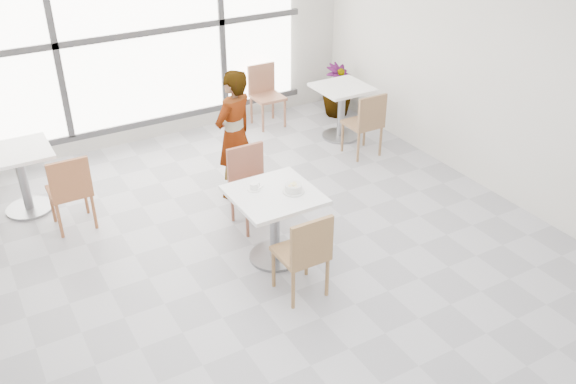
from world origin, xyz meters
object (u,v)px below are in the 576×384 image
bg_table_right (342,104)px  bg_chair_right_far (265,91)px  oatmeal_bowl (293,188)px  plant_right (337,90)px  chair_far (250,181)px  bg_chair_left_near (70,188)px  person (234,135)px  chair_near (305,251)px  coffee_cup (254,187)px  main_table (274,213)px  bg_table_left (21,172)px  bg_chair_right_near (366,121)px

bg_table_right → bg_chair_right_far: size_ratio=0.86×
oatmeal_bowl → plant_right: bearing=49.4°
chair_far → bg_chair_left_near: same height
bg_chair_right_far → plant_right: (1.09, -0.26, -0.11)m
oatmeal_bowl → person: person is taller
chair_near → coffee_cup: size_ratio=5.47×
person → plant_right: size_ratio=1.96×
coffee_cup → bg_chair_left_near: size_ratio=0.18×
main_table → bg_chair_left_near: bg_chair_left_near is taller
chair_near → person: person is taller
bg_table_left → plant_right: 4.61m
bg_chair_right_near → bg_chair_right_far: 1.73m
bg_chair_left_near → bg_chair_right_far: 3.45m
chair_far → bg_chair_right_near: 2.14m
plant_right → main_table: bearing=-133.3°
person → bg_chair_right_far: size_ratio=1.75×
bg_chair_left_near → person: bearing=174.0°
plant_right → bg_table_left: bearing=-173.0°
chair_far → chair_near: bearing=-96.9°
bg_table_right → bg_chair_left_near: 3.83m
oatmeal_bowl → bg_chair_right_near: 2.49m
chair_far → bg_table_right: (2.09, 1.33, -0.01)m
bg_chair_right_near → plant_right: size_ratio=1.12×
main_table → bg_table_right: 3.03m
coffee_cup → person: 1.25m
chair_far → bg_chair_right_far: bearing=58.5°
bg_table_left → bg_chair_right_near: (4.11, -0.79, 0.01)m
chair_near → bg_table_left: chair_near is taller
person → bg_table_right: person is taller
person → bg_table_left: size_ratio=2.03×
chair_far → coffee_cup: chair_far is taller
main_table → bg_chair_right_far: bg_chair_right_far is taller
coffee_cup → plant_right: coffee_cup is taller
coffee_cup → bg_chair_right_far: size_ratio=0.18×
person → bg_chair_right_near: size_ratio=1.75×
bg_chair_left_near → bg_chair_right_near: bearing=178.1°
chair_near → coffee_cup: bearing=-84.5°
bg_table_left → bg_chair_right_far: 3.58m
chair_far → bg_chair_right_far: same height
bg_chair_right_far → plant_right: 1.12m
oatmeal_bowl → plant_right: (2.44, 2.84, -0.40)m
main_table → chair_near: 0.66m
main_table → person: bearing=80.3°
bg_chair_right_near → main_table: bearing=33.5°
bg_chair_left_near → bg_chair_right_far: bearing=-154.4°
bg_chair_right_near → bg_chair_right_far: same height
oatmeal_bowl → bg_table_left: size_ratio=0.28×
main_table → oatmeal_bowl: size_ratio=3.81×
main_table → coffee_cup: size_ratio=5.03×
person → bg_chair_left_near: size_ratio=1.75×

